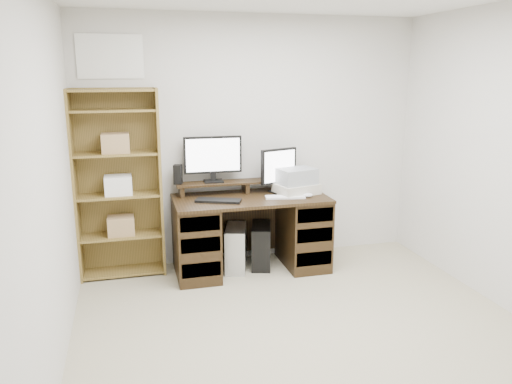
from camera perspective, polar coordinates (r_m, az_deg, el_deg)
name	(u,v)px	position (r m, az deg, el deg)	size (l,w,h in m)	color
room	(327,182)	(3.28, 8.14, 1.18)	(3.54, 4.04, 2.54)	tan
desk	(251,232)	(4.98, -0.62, -4.59)	(1.50, 0.70, 0.75)	black
riser_shelf	(246,183)	(5.05, -1.20, 1.02)	(1.40, 0.22, 0.12)	black
monitor_wide	(213,157)	(4.97, -4.95, 4.06)	(0.58, 0.15, 0.46)	black
monitor_small	(279,169)	(5.03, 2.62, 2.69)	(0.40, 0.20, 0.44)	black
speaker	(178,174)	(4.93, -8.91, 2.00)	(0.08, 0.08, 0.19)	black
keyboard_black	(218,201)	(4.71, -4.33, -0.99)	(0.43, 0.14, 0.02)	black
keyboard_white	(285,197)	(4.85, 3.34, -0.57)	(0.38, 0.12, 0.02)	white
mouse	(308,195)	(4.89, 5.95, -0.36)	(0.10, 0.07, 0.04)	silver
printer	(297,189)	(5.02, 4.66, 0.39)	(0.40, 0.30, 0.10)	#BBB5A3
basket	(297,176)	(4.99, 4.69, 1.82)	(0.36, 0.26, 0.15)	gray
tower_silver	(236,248)	(5.05, -2.31, -6.38)	(0.20, 0.44, 0.44)	#B4B7BC
tower_black	(261,245)	(5.12, 0.60, -6.11)	(0.30, 0.47, 0.43)	black
bookshelf	(118,183)	(4.91, -15.46, 1.04)	(0.80, 0.30, 1.80)	olive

